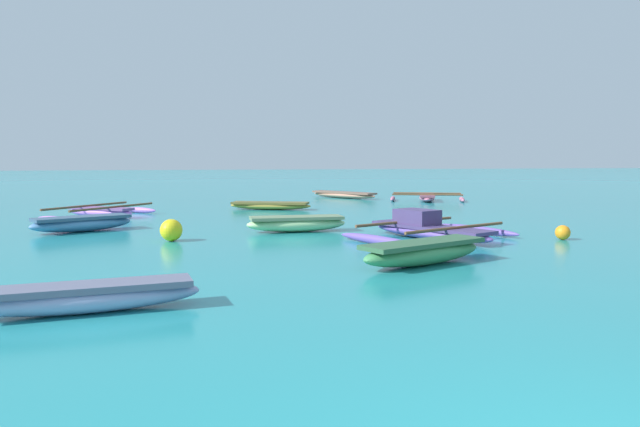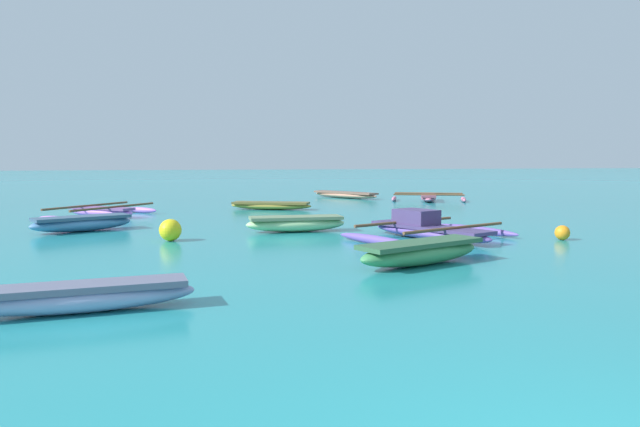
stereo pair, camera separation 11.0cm
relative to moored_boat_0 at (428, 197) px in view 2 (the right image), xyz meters
The scene contains 11 objects.
moored_boat_0 is the anchor object (origin of this frame).
moored_boat_1 8.08m from the moored_boat_0, 162.08° to the right, with size 3.13×2.05×0.29m.
moored_boat_2 14.07m from the moored_boat_0, 163.69° to the right, with size 3.52×3.80×0.39m.
moored_boat_3 15.65m from the moored_boat_0, 150.46° to the right, with size 2.62×1.74×0.39m.
moored_boat_4 12.47m from the moored_boat_0, 131.84° to the right, with size 2.60×0.90×0.40m.
moored_boat_5 16.15m from the moored_boat_0, 116.75° to the right, with size 2.77×1.57×0.41m.
moored_boat_6 4.28m from the moored_boat_0, 133.67° to the left, with size 2.59×3.84×0.31m.
moored_boat_7 12.73m from the moored_boat_0, 116.40° to the right, with size 4.12×3.62×0.66m.
moored_boat_8 20.52m from the moored_boat_0, 127.79° to the right, with size 2.72×0.77×0.35m.
mooring_buoy_0 12.74m from the moored_boat_0, 102.58° to the right, with size 0.34×0.34×0.34m.
mooring_buoy_1 15.33m from the moored_boat_0, 138.31° to the right, with size 0.50×0.50×0.50m.
Camera 2 is at (-2.38, -1.48, 1.81)m, focal length 32.00 mm.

